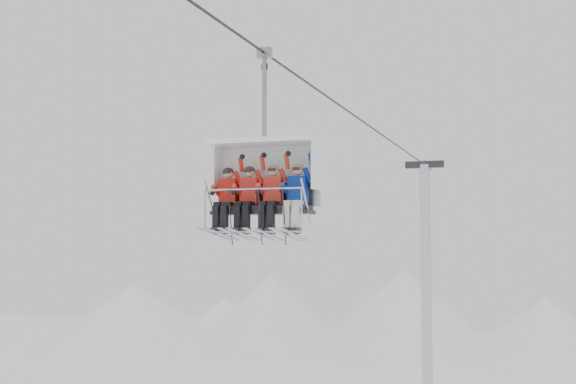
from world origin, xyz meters
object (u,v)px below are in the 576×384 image
(chairlift_carrier, at_px, (266,176))
(skier_center_left, at_px, (248,197))
(skier_far_left, at_px, (227,198))
(skier_center_right, at_px, (272,196))
(skier_far_right, at_px, (296,196))
(lift_tower_right, at_px, (427,309))

(chairlift_carrier, xyz_separation_m, skier_center_left, (-0.30, -0.31, -0.47))
(skier_far_left, xyz_separation_m, skier_center_left, (0.49, 0.00, 0.01))
(skier_far_left, distance_m, skier_center_right, 1.03)
(skier_far_right, bearing_deg, lift_tower_right, 91.87)
(skier_far_left, height_order, skier_far_right, skier_far_right)
(lift_tower_right, distance_m, skier_far_left, 24.16)
(chairlift_carrier, xyz_separation_m, skier_center_right, (0.24, -0.30, -0.46))
(skier_far_right, bearing_deg, chairlift_carrier, 158.57)
(skier_center_right, relative_size, skier_far_right, 1.00)
(skier_far_left, height_order, skier_center_left, skier_center_left)
(skier_center_left, height_order, skier_far_right, skier_far_right)
(lift_tower_right, relative_size, skier_far_right, 7.99)
(lift_tower_right, height_order, skier_center_left, lift_tower_right)
(lift_tower_right, height_order, skier_far_left, lift_tower_right)
(lift_tower_right, bearing_deg, skier_center_right, -89.42)
(chairlift_carrier, bearing_deg, skier_far_right, -21.43)
(skier_far_left, xyz_separation_m, skier_center_right, (1.03, 0.00, 0.01))
(skier_center_left, distance_m, skier_far_right, 1.07)
(skier_center_left, distance_m, skier_center_right, 0.54)
(skier_far_left, bearing_deg, skier_center_right, 0.17)
(lift_tower_right, xyz_separation_m, chairlift_carrier, (0.00, -23.43, 4.88))
(chairlift_carrier, bearing_deg, lift_tower_right, 90.00)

